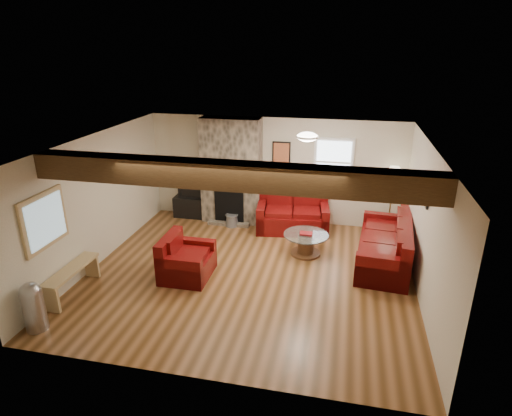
{
  "coord_description": "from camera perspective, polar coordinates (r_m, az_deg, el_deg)",
  "views": [
    {
      "loc": [
        1.62,
        -6.87,
        4.06
      ],
      "look_at": [
        0.05,
        0.4,
        1.19
      ],
      "focal_mm": 30.0,
      "sensor_mm": 36.0,
      "label": 1
    }
  ],
  "objects": [
    {
      "name": "room",
      "position": [
        7.6,
        -0.99,
        -0.63
      ],
      "size": [
        8.0,
        8.0,
        8.0
      ],
      "color": "#583717",
      "rests_on": "ground"
    },
    {
      "name": "loveseat",
      "position": [
        9.86,
        4.93,
        -0.6
      ],
      "size": [
        1.72,
        1.12,
        0.86
      ],
      "primitive_type": null,
      "rotation": [
        0.0,
        0.0,
        0.12
      ],
      "color": "#4D050B",
      "rests_on": "floor"
    },
    {
      "name": "television",
      "position": [
        10.59,
        -8.21,
        2.61
      ],
      "size": [
        0.79,
        0.1,
        0.46
      ],
      "primitive_type": "imported",
      "color": "black",
      "rests_on": "tv_cabinet"
    },
    {
      "name": "chimney_breast",
      "position": [
        10.13,
        -3.31,
        4.76
      ],
      "size": [
        1.4,
        0.67,
        2.5
      ],
      "color": "#3B362D",
      "rests_on": "floor"
    },
    {
      "name": "pedal_bin",
      "position": [
        7.33,
        -27.55,
        -11.55
      ],
      "size": [
        0.34,
        0.34,
        0.8
      ],
      "primitive_type": null,
      "rotation": [
        0.0,
        0.0,
        -0.05
      ],
      "color": "#9C9BA0",
      "rests_on": "floor"
    },
    {
      "name": "oak_beam",
      "position": [
        6.11,
        -3.72,
        4.38
      ],
      "size": [
        6.0,
        0.36,
        0.38
      ],
      "primitive_type": "cube",
      "color": "#34200F",
      "rests_on": "room"
    },
    {
      "name": "coffee_table",
      "position": [
        8.84,
        6.64,
        -4.81
      ],
      "size": [
        0.92,
        0.92,
        0.48
      ],
      "color": "#432515",
      "rests_on": "floor"
    },
    {
      "name": "armchair_red",
      "position": [
        8.02,
        -9.2,
        -6.45
      ],
      "size": [
        0.86,
        0.98,
        0.79
      ],
      "primitive_type": null,
      "rotation": [
        0.0,
        0.0,
        1.58
      ],
      "color": "#4D050B",
      "rests_on": "floor"
    },
    {
      "name": "hatch_window",
      "position": [
        7.53,
        -26.36,
        -1.52
      ],
      "size": [
        0.08,
        1.0,
        0.9
      ],
      "primitive_type": null,
      "color": "tan",
      "rests_on": "room"
    },
    {
      "name": "back_window",
      "position": [
        9.91,
        10.28,
        6.07
      ],
      "size": [
        0.9,
        0.08,
        1.1
      ],
      "primitive_type": null,
      "color": "white",
      "rests_on": "room"
    },
    {
      "name": "artwork_back",
      "position": [
        9.98,
        3.4,
        7.36
      ],
      "size": [
        0.42,
        0.06,
        0.52
      ],
      "primitive_type": null,
      "color": "black",
      "rests_on": "room"
    },
    {
      "name": "pine_bench",
      "position": [
        8.12,
        -23.24,
        -8.91
      ],
      "size": [
        0.3,
        1.27,
        0.47
      ],
      "primitive_type": null,
      "color": "tan",
      "rests_on": "floor"
    },
    {
      "name": "sofa_three",
      "position": [
        8.74,
        16.74,
        -4.38
      ],
      "size": [
        1.13,
        2.32,
        0.87
      ],
      "primitive_type": null,
      "rotation": [
        0.0,
        0.0,
        -1.66
      ],
      "color": "#4D050B",
      "rests_on": "floor"
    },
    {
      "name": "floor_lamp",
      "position": [
        9.72,
        17.89,
        3.93
      ],
      "size": [
        0.41,
        0.41,
        1.59
      ],
      "color": "#AA9047",
      "rests_on": "floor"
    },
    {
      "name": "coal_bucket",
      "position": [
        10.16,
        -3.23,
        -1.61
      ],
      "size": [
        0.31,
        0.31,
        0.29
      ],
      "primitive_type": null,
      "color": "gray",
      "rests_on": "floor"
    },
    {
      "name": "artwork_right",
      "position": [
        7.66,
        21.67,
        1.98
      ],
      "size": [
        0.06,
        0.55,
        0.42
      ],
      "primitive_type": null,
      "color": "black",
      "rests_on": "room"
    },
    {
      "name": "tv_cabinet",
      "position": [
        10.76,
        -8.08,
        0.16
      ],
      "size": [
        1.03,
        0.41,
        0.52
      ],
      "primitive_type": "cube",
      "color": "black",
      "rests_on": "floor"
    },
    {
      "name": "ceiling_dome",
      "position": [
        7.97,
        6.84,
        9.2
      ],
      "size": [
        0.4,
        0.4,
        0.18
      ],
      "primitive_type": null,
      "color": "white",
      "rests_on": "room"
    }
  ]
}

